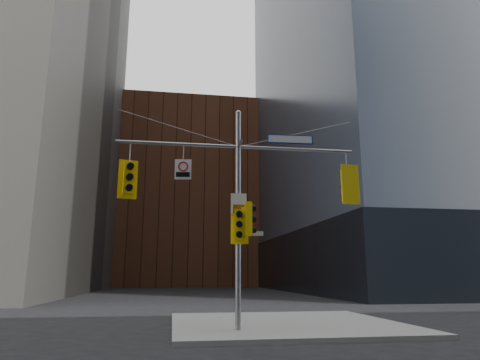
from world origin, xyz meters
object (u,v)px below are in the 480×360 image
object	(u,v)px
traffic_light_west_arm	(129,178)
street_sign_blade	(290,139)
signal_assembly	(238,193)
traffic_light_pole_side	(248,219)
traffic_light_east_arm	(348,185)
regulatory_sign_arm	(183,169)
traffic_light_pole_front	(239,225)

from	to	relation	value
traffic_light_west_arm	street_sign_blade	bearing A→B (deg)	-14.59
signal_assembly	traffic_light_pole_side	world-z (taller)	signal_assembly
signal_assembly	traffic_light_west_arm	world-z (taller)	signal_assembly
signal_assembly	traffic_light_east_arm	xyz separation A→B (m)	(3.80, 0.00, 0.38)
signal_assembly	traffic_light_east_arm	world-z (taller)	signal_assembly
traffic_light_west_arm	traffic_light_east_arm	xyz separation A→B (m)	(7.32, -0.01, -0.00)
street_sign_blade	regulatory_sign_arm	distance (m)	3.81
signal_assembly	traffic_light_east_arm	distance (m)	3.82
traffic_light_east_arm	street_sign_blade	distance (m)	2.53
traffic_light_west_arm	street_sign_blade	size ratio (longest dim) A/B	0.79
traffic_light_west_arm	traffic_light_pole_side	xyz separation A→B (m)	(3.85, 0.00, -1.23)
traffic_light_pole_side	regulatory_sign_arm	xyz separation A→B (m)	(-2.14, -0.04, 1.60)
traffic_light_east_arm	street_sign_blade	size ratio (longest dim) A/B	0.85
traffic_light_west_arm	regulatory_sign_arm	distance (m)	1.74
signal_assembly	traffic_light_pole_side	distance (m)	0.90
signal_assembly	regulatory_sign_arm	xyz separation A→B (m)	(-1.82, -0.02, 0.75)
signal_assembly	traffic_light_west_arm	distance (m)	3.54
traffic_light_pole_front	street_sign_blade	bearing A→B (deg)	18.96
regulatory_sign_arm	traffic_light_pole_front	bearing A→B (deg)	-1.82
traffic_light_pole_side	street_sign_blade	world-z (taller)	street_sign_blade
street_sign_blade	regulatory_sign_arm	xyz separation A→B (m)	(-3.62, -0.02, -1.18)
traffic_light_west_arm	traffic_light_pole_front	size ratio (longest dim) A/B	1.07
traffic_light_pole_side	traffic_light_west_arm	bearing A→B (deg)	77.56
traffic_light_west_arm	traffic_light_east_arm	world-z (taller)	traffic_light_east_arm
traffic_light_west_arm	traffic_light_pole_side	distance (m)	4.04
signal_assembly	street_sign_blade	xyz separation A→B (m)	(1.80, 0.00, 1.93)
traffic_light_west_arm	regulatory_sign_arm	xyz separation A→B (m)	(1.70, -0.03, 0.37)
signal_assembly	traffic_light_east_arm	bearing A→B (deg)	0.01
traffic_light_pole_side	street_sign_blade	xyz separation A→B (m)	(1.48, -0.01, 2.78)
signal_assembly	regulatory_sign_arm	size ratio (longest dim) A/B	11.97
traffic_light_east_arm	street_sign_blade	world-z (taller)	street_sign_blade
traffic_light_pole_side	traffic_light_pole_front	size ratio (longest dim) A/B	0.93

